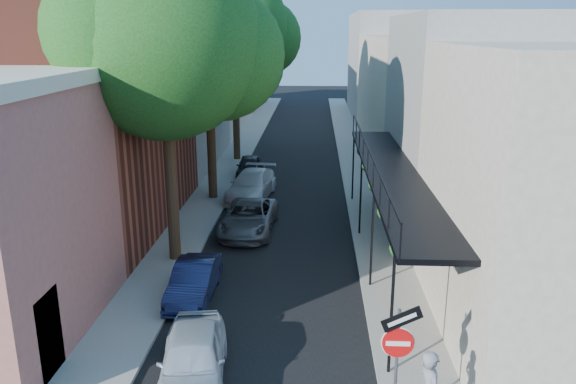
# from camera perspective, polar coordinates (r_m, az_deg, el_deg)

# --- Properties ---
(road_surface) EXTENTS (6.00, 64.00, 0.01)m
(road_surface) POSITION_cam_1_polar(r_m,az_deg,el_deg) (40.26, 0.78, 4.13)
(road_surface) COLOR black
(road_surface) RESTS_ON ground
(sidewalk_left) EXTENTS (2.00, 64.00, 0.12)m
(sidewalk_left) POSITION_cam_1_polar(r_m,az_deg,el_deg) (40.58, -4.89, 4.25)
(sidewalk_left) COLOR gray
(sidewalk_left) RESTS_ON ground
(sidewalk_right) EXTENTS (2.00, 64.00, 0.12)m
(sidewalk_right) POSITION_cam_1_polar(r_m,az_deg,el_deg) (40.31, 6.49, 4.12)
(sidewalk_right) COLOR gray
(sidewalk_right) RESTS_ON ground
(buildings_left) EXTENTS (10.10, 59.10, 12.00)m
(buildings_left) POSITION_cam_1_polar(r_m,az_deg,el_deg) (39.74, -13.03, 10.77)
(buildings_left) COLOR #B5695D
(buildings_left) RESTS_ON ground
(buildings_right) EXTENTS (9.80, 55.00, 10.00)m
(buildings_right) POSITION_cam_1_polar(r_m,az_deg,el_deg) (39.78, 14.04, 9.96)
(buildings_right) COLOR beige
(buildings_right) RESTS_ON ground
(sign_post) EXTENTS (0.89, 0.17, 2.99)m
(sign_post) POSITION_cam_1_polar(r_m,az_deg,el_deg) (12.23, 11.11, -15.24)
(sign_post) COLOR #595B60
(sign_post) RESTS_ON ground
(oak_near) EXTENTS (7.48, 6.80, 11.42)m
(oak_near) POSITION_cam_1_polar(r_m,az_deg,el_deg) (20.20, -11.17, 14.49)
(oak_near) COLOR #362215
(oak_near) RESTS_ON ground
(oak_mid) EXTENTS (6.60, 6.00, 10.20)m
(oak_mid) POSITION_cam_1_polar(r_m,az_deg,el_deg) (28.04, -7.26, 13.34)
(oak_mid) COLOR #362215
(oak_mid) RESTS_ON ground
(oak_far) EXTENTS (7.70, 7.00, 11.90)m
(oak_far) POSITION_cam_1_polar(r_m,az_deg,el_deg) (36.94, -4.74, 15.90)
(oak_far) COLOR #362215
(oak_far) RESTS_ON ground
(parked_car_a) EXTENTS (2.09, 4.12, 1.34)m
(parked_car_a) POSITION_cam_1_polar(r_m,az_deg,el_deg) (14.38, -9.64, -16.37)
(parked_car_a) COLOR silver
(parked_car_a) RESTS_ON ground
(parked_car_b) EXTENTS (1.27, 3.58, 1.18)m
(parked_car_b) POSITION_cam_1_polar(r_m,az_deg,el_deg) (18.51, -9.52, -8.89)
(parked_car_b) COLOR #141B3F
(parked_car_b) RESTS_ON ground
(parked_car_c) EXTENTS (2.35, 4.72, 1.28)m
(parked_car_c) POSITION_cam_1_polar(r_m,az_deg,el_deg) (24.06, -3.99, -2.61)
(parked_car_c) COLOR #56585E
(parked_car_c) RESTS_ON ground
(parked_car_d) EXTENTS (2.55, 5.01, 1.39)m
(parked_car_d) POSITION_cam_1_polar(r_m,az_deg,el_deg) (28.86, -3.73, 0.70)
(parked_car_d) COLOR silver
(parked_car_d) RESTS_ON ground
(parked_car_e) EXTENTS (1.59, 3.63, 1.22)m
(parked_car_e) POSITION_cam_1_polar(r_m,az_deg,el_deg) (33.27, -3.95, 2.61)
(parked_car_e) COLOR black
(parked_car_e) RESTS_ON ground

